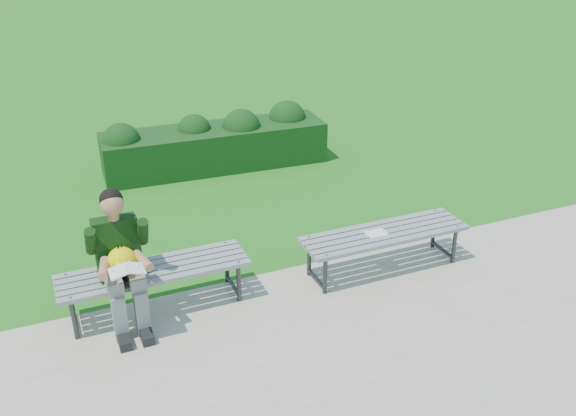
# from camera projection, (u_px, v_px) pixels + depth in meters

# --- Properties ---
(ground) EXTENTS (80.00, 80.00, 0.00)m
(ground) POSITION_uv_depth(u_px,v_px,m) (260.00, 276.00, 6.83)
(ground) COLOR #237916
(ground) RESTS_ON ground
(walkway) EXTENTS (30.00, 3.50, 0.02)m
(walkway) POSITION_uv_depth(u_px,v_px,m) (334.00, 377.00, 5.38)
(walkway) COLOR #B8B19D
(walkway) RESTS_ON ground
(hedge) EXTENTS (3.30, 0.98, 0.86)m
(hedge) POSITION_uv_depth(u_px,v_px,m) (217.00, 142.00, 9.46)
(hedge) COLOR #163F1A
(hedge) RESTS_ON ground
(bench_left) EXTENTS (1.80, 0.50, 0.46)m
(bench_left) POSITION_uv_depth(u_px,v_px,m) (154.00, 273.00, 6.10)
(bench_left) COLOR gray
(bench_left) RESTS_ON walkway
(bench_right) EXTENTS (1.80, 0.50, 0.46)m
(bench_right) POSITION_uv_depth(u_px,v_px,m) (384.00, 236.00, 6.76)
(bench_right) COLOR gray
(bench_right) RESTS_ON walkway
(seated_boy) EXTENTS (0.56, 0.76, 1.31)m
(seated_boy) POSITION_uv_depth(u_px,v_px,m) (120.00, 257.00, 5.78)
(seated_boy) COLOR slate
(seated_boy) RESTS_ON walkway
(paper_sheet) EXTENTS (0.22, 0.16, 0.01)m
(paper_sheet) POSITION_uv_depth(u_px,v_px,m) (376.00, 233.00, 6.70)
(paper_sheet) COLOR white
(paper_sheet) RESTS_ON bench_right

